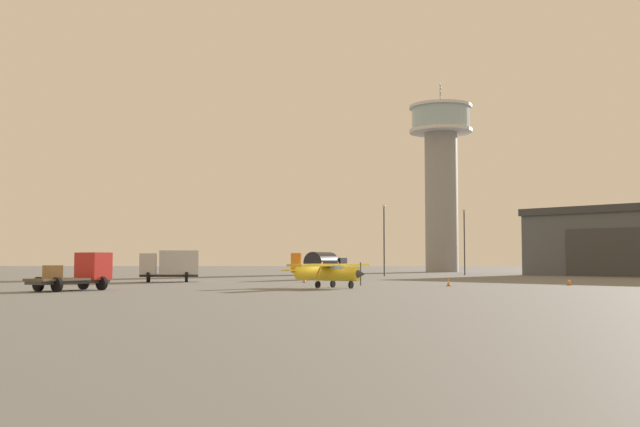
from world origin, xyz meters
The scene contains 11 objects.
ground_plane centered at (0.00, 0.00, 0.00)m, with size 400.00×400.00×0.00m, color #60605E.
control_tower centered at (18.44, 78.48, 18.52)m, with size 11.31×11.31×34.21m.
airplane_yellow centered at (0.90, 1.04, 1.27)m, with size 6.97×8.41×2.72m.
truck_fuel_tanker_black centered at (-0.36, 26.17, 1.66)m, with size 4.73×6.12×3.04m.
truck_flatbed_red centered at (-16.41, -4.68, 1.30)m, with size 4.87×6.19×2.70m.
truck_box_silver centered at (-15.16, 15.87, 1.74)m, with size 6.07×4.14×3.09m.
light_post_west centered at (18.48, 50.13, 5.57)m, with size 0.44×0.44×9.45m.
light_post_east centered at (6.82, 42.45, 5.64)m, with size 0.44×0.44×9.57m.
traffic_cone_near_left centered at (10.84, 5.38, 0.29)m, with size 0.36×0.36×0.59m.
traffic_cone_near_right centered at (21.42, 8.04, 0.33)m, with size 0.36×0.36×0.66m.
traffic_cone_mid_apron centered at (-1.83, 14.86, 0.32)m, with size 0.36×0.36×0.64m.
Camera 1 is at (3.36, -57.17, 2.18)m, focal length 42.01 mm.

